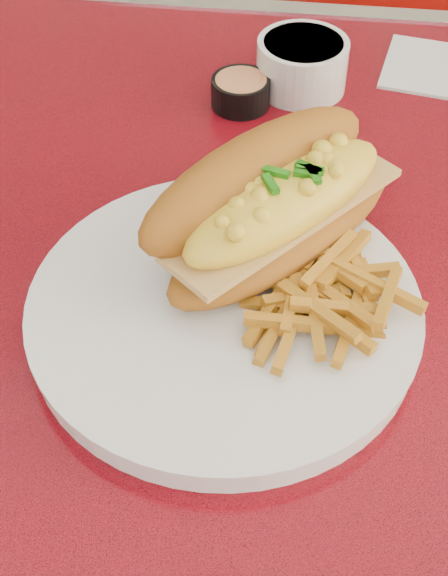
# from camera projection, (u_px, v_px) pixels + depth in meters

# --- Properties ---
(diner_table) EXTENTS (1.23, 0.83, 0.77)m
(diner_table) POSITION_uv_depth(u_px,v_px,m) (379.00, 345.00, 0.84)
(diner_table) COLOR red
(diner_table) RESTS_ON ground
(booth_bench_far) EXTENTS (1.20, 0.51, 0.90)m
(booth_bench_far) POSITION_uv_depth(u_px,v_px,m) (355.00, 138.00, 1.63)
(booth_bench_far) COLOR maroon
(booth_bench_far) RESTS_ON ground
(dinner_plate) EXTENTS (0.34, 0.34, 0.02)m
(dinner_plate) POSITION_uv_depth(u_px,v_px,m) (224.00, 312.00, 0.64)
(dinner_plate) COLOR white
(dinner_plate) RESTS_ON diner_table
(mac_hoagie) EXTENTS (0.25, 0.26, 0.11)m
(mac_hoagie) POSITION_uv_depth(u_px,v_px,m) (274.00, 203.00, 0.65)
(mac_hoagie) COLOR #AB641B
(mac_hoagie) RESTS_ON dinner_plate
(fries_pile) EXTENTS (0.15, 0.14, 0.03)m
(fries_pile) POSITION_uv_depth(u_px,v_px,m) (322.00, 283.00, 0.63)
(fries_pile) COLOR gold
(fries_pile) RESTS_ON dinner_plate
(fork) EXTENTS (0.10, 0.15, 0.00)m
(fork) POSITION_uv_depth(u_px,v_px,m) (309.00, 286.00, 0.65)
(fork) COLOR silver
(fork) RESTS_ON dinner_plate
(gravy_ramekin) EXTENTS (0.11, 0.11, 0.05)m
(gravy_ramekin) POSITION_uv_depth(u_px,v_px,m) (302.00, 63.00, 0.86)
(gravy_ramekin) COLOR white
(gravy_ramekin) RESTS_ON diner_table
(sauce_cup_left) EXTENTS (0.08, 0.08, 0.03)m
(sauce_cup_left) POSITION_uv_depth(u_px,v_px,m) (241.00, 91.00, 0.85)
(sauce_cup_left) COLOR black
(sauce_cup_left) RESTS_ON diner_table
(paper_napkin) EXTENTS (0.13, 0.13, 0.00)m
(paper_napkin) POSITION_uv_depth(u_px,v_px,m) (436.00, 68.00, 0.91)
(paper_napkin) COLOR silver
(paper_napkin) RESTS_ON diner_table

